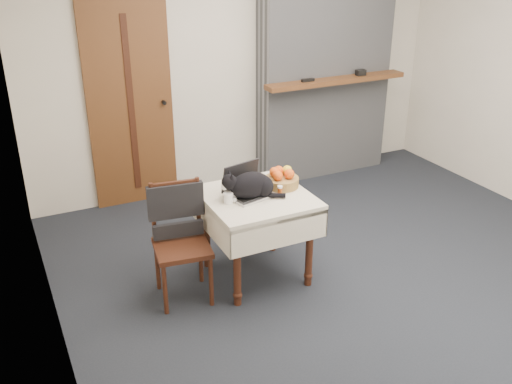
% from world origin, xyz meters
% --- Properties ---
extents(ground, '(4.50, 4.50, 0.00)m').
position_xyz_m(ground, '(0.00, 0.00, 0.00)').
color(ground, black).
rests_on(ground, ground).
extents(room_shell, '(4.52, 4.01, 2.61)m').
position_xyz_m(room_shell, '(0.00, 0.46, 1.76)').
color(room_shell, beige).
rests_on(room_shell, ground).
extents(door, '(0.82, 0.10, 2.00)m').
position_xyz_m(door, '(-1.20, 1.97, 1.00)').
color(door, brown).
rests_on(door, ground).
extents(chimney, '(1.62, 0.48, 2.60)m').
position_xyz_m(chimney, '(0.90, 1.85, 1.30)').
color(chimney, gray).
rests_on(chimney, ground).
extents(side_table, '(0.78, 0.78, 0.70)m').
position_xyz_m(side_table, '(-0.73, 0.17, 0.59)').
color(side_table, '#3C1A10').
rests_on(side_table, ground).
extents(laptop, '(0.38, 0.34, 0.24)m').
position_xyz_m(laptop, '(-0.79, 0.21, 0.76)').
color(laptop, '#B7B7BC').
rests_on(laptop, side_table).
extents(cat, '(0.46, 0.25, 0.23)m').
position_xyz_m(cat, '(-0.79, 0.15, 0.80)').
color(cat, black).
rests_on(cat, side_table).
extents(cream_jar, '(0.07, 0.07, 0.08)m').
position_xyz_m(cream_jar, '(-0.98, 0.14, 0.74)').
color(cream_jar, white).
rests_on(cream_jar, side_table).
extents(pill_bottle, '(0.04, 0.04, 0.08)m').
position_xyz_m(pill_bottle, '(-0.58, 0.09, 0.74)').
color(pill_bottle, '#AB4415').
rests_on(pill_bottle, side_table).
extents(fruit_basket, '(0.26, 0.26, 0.15)m').
position_xyz_m(fruit_basket, '(-0.48, 0.24, 0.76)').
color(fruit_basket, olive).
rests_on(fruit_basket, side_table).
extents(desk_clutter, '(0.13, 0.08, 0.01)m').
position_xyz_m(desk_clutter, '(-0.52, 0.23, 0.70)').
color(desk_clutter, black).
rests_on(desk_clutter, side_table).
extents(chair, '(0.45, 0.44, 0.88)m').
position_xyz_m(chair, '(-1.34, 0.22, 0.56)').
color(chair, '#3C1A10').
rests_on(chair, ground).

